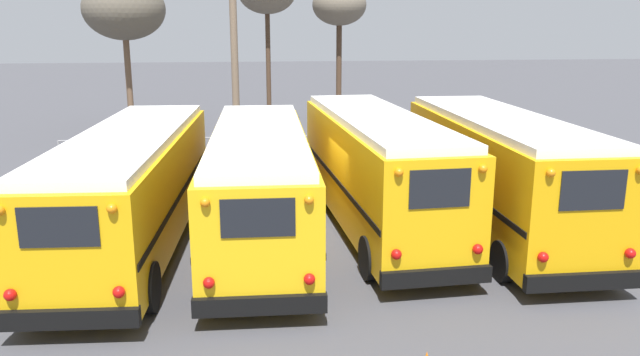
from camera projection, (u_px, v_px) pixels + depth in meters
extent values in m
plane|color=#424247|center=(320.00, 235.00, 17.16)|extent=(160.00, 160.00, 0.00)
cube|color=#EAAA0F|center=(133.00, 186.00, 16.09)|extent=(3.14, 10.87, 2.43)
cube|color=white|center=(129.00, 135.00, 15.77)|extent=(2.91, 10.43, 0.20)
cube|color=black|center=(68.00, 319.00, 11.10)|extent=(2.56, 0.35, 0.36)
cube|color=black|center=(58.00, 227.00, 10.71)|extent=(1.37, 0.11, 0.73)
sphere|color=red|center=(10.00, 295.00, 10.91)|extent=(0.22, 0.22, 0.22)
sphere|color=red|center=(119.00, 292.00, 11.02)|extent=(0.22, 0.22, 0.22)
sphere|color=orange|center=(112.00, 209.00, 10.65)|extent=(0.18, 0.18, 0.18)
cube|color=black|center=(84.00, 193.00, 16.05)|extent=(0.65, 10.51, 0.14)
cube|color=black|center=(183.00, 192.00, 16.21)|extent=(0.65, 10.51, 0.14)
cylinder|color=black|center=(127.00, 186.00, 20.21)|extent=(0.34, 1.05, 1.04)
cylinder|color=black|center=(200.00, 185.00, 20.36)|extent=(0.34, 1.05, 1.04)
cylinder|color=black|center=(30.00, 290.00, 12.33)|extent=(0.34, 1.05, 1.04)
cylinder|color=black|center=(149.00, 287.00, 12.47)|extent=(0.34, 1.05, 1.04)
cube|color=yellow|center=(260.00, 183.00, 16.47)|extent=(2.80, 10.44, 2.43)
cube|color=white|center=(258.00, 134.00, 16.15)|extent=(2.59, 10.02, 0.20)
cube|color=black|center=(260.00, 305.00, 11.67)|extent=(2.53, 0.28, 0.36)
cube|color=black|center=(258.00, 218.00, 11.28)|extent=(1.36, 0.07, 0.73)
sphere|color=red|center=(209.00, 283.00, 11.46)|extent=(0.22, 0.22, 0.22)
sphere|color=orange|center=(205.00, 203.00, 11.09)|extent=(0.18, 0.18, 0.18)
sphere|color=red|center=(309.00, 279.00, 11.63)|extent=(0.22, 0.22, 0.22)
sphere|color=orange|center=(309.00, 200.00, 11.25)|extent=(0.18, 0.18, 0.18)
cube|color=black|center=(212.00, 190.00, 16.40)|extent=(0.34, 10.15, 0.14)
cube|color=black|center=(307.00, 188.00, 16.62)|extent=(0.34, 10.15, 0.14)
cylinder|color=black|center=(225.00, 186.00, 20.37)|extent=(0.31, 1.00, 0.99)
cylinder|color=black|center=(296.00, 184.00, 20.58)|extent=(0.31, 1.00, 0.99)
cylinder|color=black|center=(204.00, 280.00, 12.87)|extent=(0.31, 1.00, 0.99)
cylinder|color=black|center=(316.00, 276.00, 13.08)|extent=(0.31, 1.00, 0.99)
cube|color=#EAAA0F|center=(376.00, 169.00, 17.45)|extent=(2.84, 10.03, 2.67)
cube|color=white|center=(377.00, 118.00, 17.11)|extent=(2.63, 9.62, 0.20)
cube|color=black|center=(436.00, 277.00, 12.95)|extent=(2.40, 0.32, 0.36)
cube|color=black|center=(440.00, 189.00, 12.52)|extent=(1.29, 0.09, 0.80)
sphere|color=red|center=(396.00, 254.00, 12.66)|extent=(0.22, 0.22, 0.22)
sphere|color=orange|center=(399.00, 172.00, 12.25)|extent=(0.18, 0.18, 0.18)
sphere|color=red|center=(478.00, 249.00, 12.95)|extent=(0.22, 0.22, 0.22)
sphere|color=orange|center=(483.00, 169.00, 12.54)|extent=(0.18, 0.18, 0.18)
cube|color=black|center=(334.00, 178.00, 17.30)|extent=(0.51, 9.71, 0.14)
cube|color=black|center=(416.00, 174.00, 17.70)|extent=(0.51, 9.71, 0.14)
cylinder|color=black|center=(316.00, 180.00, 21.06)|extent=(0.33, 1.03, 1.02)
cylinder|color=black|center=(378.00, 177.00, 21.42)|extent=(0.33, 1.03, 1.02)
cylinder|color=black|center=(369.00, 258.00, 14.06)|extent=(0.33, 1.03, 1.02)
cylinder|color=black|center=(461.00, 252.00, 14.42)|extent=(0.33, 1.03, 1.02)
cube|color=#E5A00C|center=(497.00, 172.00, 17.14)|extent=(2.58, 9.55, 2.72)
cube|color=white|center=(501.00, 119.00, 16.79)|extent=(2.38, 9.17, 0.20)
cube|color=black|center=(584.00, 281.00, 12.79)|extent=(2.55, 0.22, 0.36)
cube|color=black|center=(593.00, 190.00, 12.35)|extent=(1.37, 0.04, 0.81)
sphere|color=red|center=(543.00, 257.00, 12.54)|extent=(0.22, 0.22, 0.22)
sphere|color=orange|center=(551.00, 173.00, 12.12)|extent=(0.18, 0.18, 0.18)
sphere|color=red|center=(630.00, 253.00, 12.75)|extent=(0.22, 0.22, 0.22)
cube|color=black|center=(453.00, 180.00, 17.05)|extent=(0.11, 9.34, 0.14)
cube|color=black|center=(540.00, 177.00, 17.33)|extent=(0.11, 9.34, 0.14)
cylinder|color=black|center=(420.00, 184.00, 20.65)|extent=(0.29, 0.95, 0.95)
cylinder|color=black|center=(488.00, 182.00, 20.90)|extent=(0.29, 0.95, 0.95)
cylinder|color=black|center=(503.00, 261.00, 13.97)|extent=(0.29, 0.95, 0.95)
cylinder|color=black|center=(602.00, 257.00, 14.22)|extent=(0.29, 0.95, 0.95)
cylinder|color=#75604C|center=(235.00, 61.00, 28.18)|extent=(0.33, 0.33, 7.97)
cylinder|color=#473323|center=(268.00, 69.00, 33.84)|extent=(0.25, 0.25, 6.42)
cylinder|color=#473323|center=(339.00, 73.00, 35.47)|extent=(0.31, 0.31, 5.82)
ellipsoid|color=#6B6051|center=(339.00, 5.00, 34.57)|extent=(3.00, 3.00, 2.25)
cylinder|color=brown|center=(130.00, 89.00, 29.28)|extent=(0.26, 0.26, 5.26)
ellipsoid|color=#5B5447|center=(124.00, 9.00, 28.39)|extent=(3.72, 3.72, 2.79)
cylinder|color=brown|center=(128.00, 76.00, 34.57)|extent=(0.33, 0.33, 5.66)
ellipsoid|color=#6B6051|center=(123.00, 1.00, 33.61)|extent=(4.19, 4.19, 3.14)
cylinder|color=#939399|center=(60.00, 159.00, 23.37)|extent=(0.06, 0.06, 1.40)
cylinder|color=#939399|center=(130.00, 157.00, 23.67)|extent=(0.06, 0.06, 1.40)
cylinder|color=#939399|center=(197.00, 156.00, 23.98)|extent=(0.06, 0.06, 1.40)
cylinder|color=#939399|center=(264.00, 154.00, 24.28)|extent=(0.06, 0.06, 1.40)
cylinder|color=#939399|center=(328.00, 152.00, 24.58)|extent=(0.06, 0.06, 1.40)
cylinder|color=#939399|center=(391.00, 151.00, 24.88)|extent=(0.06, 0.06, 1.40)
cylinder|color=#939399|center=(452.00, 149.00, 25.18)|extent=(0.06, 0.06, 1.40)
cylinder|color=#939399|center=(513.00, 148.00, 25.48)|extent=(0.06, 0.06, 1.40)
cylinder|color=#939399|center=(296.00, 136.00, 24.26)|extent=(17.79, 0.04, 0.04)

